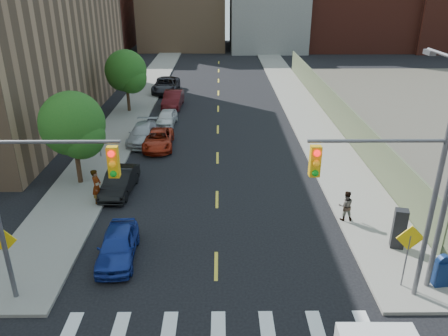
{
  "coord_description": "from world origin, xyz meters",
  "views": [
    {
      "loc": [
        0.2,
        -7.15,
        11.11
      ],
      "look_at": [
        0.38,
        13.71,
        2.0
      ],
      "focal_mm": 35.0,
      "sensor_mm": 36.0,
      "label": 1
    }
  ],
  "objects_px": {
    "parked_car_red": "(158,139)",
    "mailbox": "(442,270)",
    "parked_car_blue": "(118,246)",
    "pedestrian_west": "(97,186)",
    "parked_car_maroon": "(173,99)",
    "parked_car_white": "(167,118)",
    "parked_car_silver": "(143,134)",
    "parked_car_black": "(120,182)",
    "payphone": "(399,229)",
    "pedestrian_east": "(346,206)",
    "parked_car_grey": "(166,85)"
  },
  "relations": [
    {
      "from": "parked_car_red",
      "to": "mailbox",
      "type": "xyz_separation_m",
      "value": [
        12.9,
        -15.46,
        0.19
      ]
    },
    {
      "from": "parked_car_blue",
      "to": "pedestrian_west",
      "type": "height_order",
      "value": "pedestrian_west"
    },
    {
      "from": "parked_car_maroon",
      "to": "parked_car_white",
      "type": "bearing_deg",
      "value": -87.78
    },
    {
      "from": "parked_car_silver",
      "to": "parked_car_black",
      "type": "bearing_deg",
      "value": -87.95
    },
    {
      "from": "parked_car_black",
      "to": "parked_car_silver",
      "type": "relative_size",
      "value": 0.89
    },
    {
      "from": "parked_car_blue",
      "to": "payphone",
      "type": "bearing_deg",
      "value": -0.5
    },
    {
      "from": "parked_car_maroon",
      "to": "pedestrian_east",
      "type": "xyz_separation_m",
      "value": [
        10.5,
        -21.08,
        0.17
      ]
    },
    {
      "from": "parked_car_maroon",
      "to": "pedestrian_east",
      "type": "distance_m",
      "value": 23.55
    },
    {
      "from": "parked_car_black",
      "to": "parked_car_silver",
      "type": "height_order",
      "value": "parked_car_black"
    },
    {
      "from": "parked_car_red",
      "to": "pedestrian_east",
      "type": "distance_m",
      "value": 14.84
    },
    {
      "from": "pedestrian_west",
      "to": "pedestrian_east",
      "type": "xyz_separation_m",
      "value": [
        12.6,
        -1.91,
        -0.17
      ]
    },
    {
      "from": "parked_car_black",
      "to": "pedestrian_east",
      "type": "xyz_separation_m",
      "value": [
        11.75,
        -3.4,
        0.27
      ]
    },
    {
      "from": "parked_car_blue",
      "to": "parked_car_silver",
      "type": "xyz_separation_m",
      "value": [
        -1.3,
        14.56,
        0.0
      ]
    },
    {
      "from": "parked_car_grey",
      "to": "pedestrian_east",
      "type": "xyz_separation_m",
      "value": [
        11.8,
        -26.82,
        0.16
      ]
    },
    {
      "from": "parked_car_silver",
      "to": "pedestrian_west",
      "type": "xyz_separation_m",
      "value": [
        -0.8,
        -9.71,
        0.44
      ]
    },
    {
      "from": "parked_car_black",
      "to": "parked_car_grey",
      "type": "distance_m",
      "value": 23.42
    },
    {
      "from": "parked_car_red",
      "to": "parked_car_silver",
      "type": "height_order",
      "value": "parked_car_silver"
    },
    {
      "from": "parked_car_grey",
      "to": "pedestrian_east",
      "type": "bearing_deg",
      "value": -65.3
    },
    {
      "from": "parked_car_black",
      "to": "pedestrian_east",
      "type": "distance_m",
      "value": 12.23
    },
    {
      "from": "parked_car_red",
      "to": "pedestrian_west",
      "type": "relative_size",
      "value": 2.33
    },
    {
      "from": "mailbox",
      "to": "parked_car_silver",
      "type": "bearing_deg",
      "value": 123.79
    },
    {
      "from": "parked_car_black",
      "to": "parked_car_blue",
      "type": "bearing_deg",
      "value": -75.14
    },
    {
      "from": "parked_car_blue",
      "to": "pedestrian_east",
      "type": "height_order",
      "value": "pedestrian_east"
    },
    {
      "from": "parked_car_silver",
      "to": "parked_car_maroon",
      "type": "xyz_separation_m",
      "value": [
        1.3,
        9.46,
        0.1
      ]
    },
    {
      "from": "parked_car_maroon",
      "to": "pedestrian_west",
      "type": "bearing_deg",
      "value": -94.03
    },
    {
      "from": "parked_car_white",
      "to": "parked_car_blue",
      "type": "bearing_deg",
      "value": -86.5
    },
    {
      "from": "parked_car_blue",
      "to": "mailbox",
      "type": "bearing_deg",
      "value": -12.12
    },
    {
      "from": "parked_car_silver",
      "to": "mailbox",
      "type": "bearing_deg",
      "value": -47.8
    },
    {
      "from": "parked_car_black",
      "to": "pedestrian_east",
      "type": "bearing_deg",
      "value": -12.4
    },
    {
      "from": "parked_car_red",
      "to": "parked_car_black",
      "type": "bearing_deg",
      "value": -102.75
    },
    {
      "from": "parked_car_blue",
      "to": "pedestrian_east",
      "type": "xyz_separation_m",
      "value": [
        10.5,
        2.94,
        0.27
      ]
    },
    {
      "from": "parked_car_black",
      "to": "mailbox",
      "type": "xyz_separation_m",
      "value": [
        14.14,
        -8.39,
        0.15
      ]
    },
    {
      "from": "parked_car_blue",
      "to": "parked_car_silver",
      "type": "relative_size",
      "value": 0.85
    },
    {
      "from": "parked_car_black",
      "to": "pedestrian_west",
      "type": "xyz_separation_m",
      "value": [
        -0.85,
        -1.49,
        0.44
      ]
    },
    {
      "from": "parked_car_black",
      "to": "parked_car_red",
      "type": "distance_m",
      "value": 7.18
    },
    {
      "from": "parked_car_red",
      "to": "parked_car_silver",
      "type": "xyz_separation_m",
      "value": [
        -1.3,
        1.14,
        0.04
      ]
    },
    {
      "from": "parked_car_maroon",
      "to": "mailbox",
      "type": "xyz_separation_m",
      "value": [
        12.9,
        -26.07,
        0.05
      ]
    },
    {
      "from": "parked_car_red",
      "to": "parked_car_maroon",
      "type": "bearing_deg",
      "value": 87.24
    },
    {
      "from": "parked_car_grey",
      "to": "pedestrian_east",
      "type": "relative_size",
      "value": 3.57
    },
    {
      "from": "mailbox",
      "to": "pedestrian_east",
      "type": "bearing_deg",
      "value": 108.93
    },
    {
      "from": "parked_car_blue",
      "to": "parked_car_black",
      "type": "bearing_deg",
      "value": 97.99
    },
    {
      "from": "parked_car_maroon",
      "to": "mailbox",
      "type": "relative_size",
      "value": 3.41
    },
    {
      "from": "parked_car_red",
      "to": "parked_car_silver",
      "type": "bearing_deg",
      "value": 135.88
    },
    {
      "from": "parked_car_blue",
      "to": "parked_car_grey",
      "type": "relative_size",
      "value": 0.69
    },
    {
      "from": "parked_car_silver",
      "to": "parked_car_red",
      "type": "bearing_deg",
      "value": -39.69
    },
    {
      "from": "parked_car_white",
      "to": "payphone",
      "type": "relative_size",
      "value": 1.96
    },
    {
      "from": "parked_car_grey",
      "to": "mailbox",
      "type": "distance_m",
      "value": 34.83
    },
    {
      "from": "parked_car_blue",
      "to": "parked_car_black",
      "type": "xyz_separation_m",
      "value": [
        -1.25,
        6.35,
        0.01
      ]
    },
    {
      "from": "payphone",
      "to": "pedestrian_west",
      "type": "bearing_deg",
      "value": 177.78
    },
    {
      "from": "parked_car_red",
      "to": "mailbox",
      "type": "bearing_deg",
      "value": -52.92
    }
  ]
}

